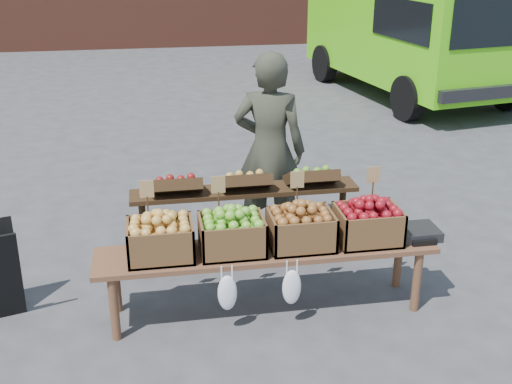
{
  "coord_description": "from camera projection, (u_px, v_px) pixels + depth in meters",
  "views": [
    {
      "loc": [
        -1.52,
        -4.55,
        2.89
      ],
      "look_at": [
        -0.67,
        0.39,
        0.85
      ],
      "focal_mm": 45.0,
      "sensor_mm": 36.0,
      "label": 1
    }
  ],
  "objects": [
    {
      "name": "ground",
      "position": [
        341.0,
        296.0,
        5.48
      ],
      "size": [
        80.0,
        80.0,
        0.0
      ],
      "primitive_type": "plane",
      "color": "#444447"
    },
    {
      "name": "delivery_van",
      "position": [
        412.0,
        34.0,
        11.86
      ],
      "size": [
        3.17,
        5.41,
        2.28
      ],
      "primitive_type": null,
      "rotation": [
        0.0,
        0.0,
        0.17
      ],
      "color": "#59D912",
      "rests_on": "ground"
    },
    {
      "name": "vendor",
      "position": [
        270.0,
        150.0,
        6.14
      ],
      "size": [
        0.81,
        0.67,
        1.9
      ],
      "primitive_type": "imported",
      "rotation": [
        0.0,
        0.0,
        2.77
      ],
      "color": "#343729",
      "rests_on": "ground"
    },
    {
      "name": "back_table",
      "position": [
        245.0,
        217.0,
        5.73
      ],
      "size": [
        2.1,
        0.44,
        1.04
      ],
      "primitive_type": null,
      "color": "#332111",
      "rests_on": "ground"
    },
    {
      "name": "display_bench",
      "position": [
        266.0,
        280.0,
        5.17
      ],
      "size": [
        2.7,
        0.56,
        0.57
      ],
      "primitive_type": null,
      "color": "brown",
      "rests_on": "ground"
    },
    {
      "name": "crate_golden_apples",
      "position": [
        160.0,
        240.0,
        4.88
      ],
      "size": [
        0.5,
        0.4,
        0.28
      ],
      "primitive_type": null,
      "color": "gold",
      "rests_on": "display_bench"
    },
    {
      "name": "crate_russet_pears",
      "position": [
        232.0,
        235.0,
        4.97
      ],
      "size": [
        0.5,
        0.4,
        0.28
      ],
      "primitive_type": null,
      "color": "#5DA031",
      "rests_on": "display_bench"
    },
    {
      "name": "crate_red_apples",
      "position": [
        301.0,
        230.0,
        5.05
      ],
      "size": [
        0.5,
        0.4,
        0.28
      ],
      "primitive_type": null,
      "color": "#9E5925",
      "rests_on": "display_bench"
    },
    {
      "name": "crate_green_apples",
      "position": [
        368.0,
        225.0,
        5.14
      ],
      "size": [
        0.5,
        0.4,
        0.28
      ],
      "primitive_type": null,
      "color": "maroon",
      "rests_on": "display_bench"
    },
    {
      "name": "weighing_scale",
      "position": [
        417.0,
        232.0,
        5.24
      ],
      "size": [
        0.34,
        0.3,
        0.08
      ],
      "primitive_type": "cube",
      "color": "black",
      "rests_on": "display_bench"
    }
  ]
}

